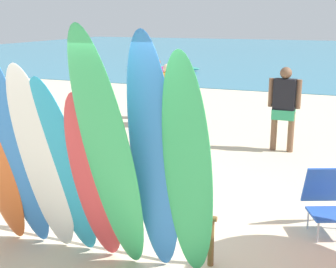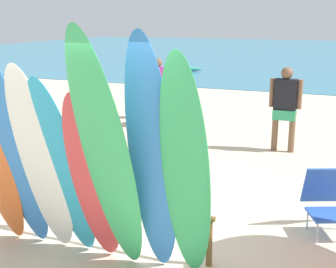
{
  "view_description": "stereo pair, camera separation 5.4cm",
  "coord_description": "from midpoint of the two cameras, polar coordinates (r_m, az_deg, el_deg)",
  "views": [
    {
      "loc": [
        2.54,
        -4.52,
        2.71
      ],
      "look_at": [
        0.0,
        2.06,
        0.91
      ],
      "focal_mm": 49.24,
      "sensor_mm": 36.0,
      "label": 1
    },
    {
      "loc": [
        2.59,
        -4.5,
        2.71
      ],
      "look_at": [
        0.0,
        2.06,
        0.91
      ],
      "focal_mm": 49.24,
      "sensor_mm": 36.0,
      "label": 2
    }
  ],
  "objects": [
    {
      "name": "ocean_water",
      "position": [
        37.28,
        17.79,
        9.51
      ],
      "size": [
        60.0,
        40.0,
        0.02
      ],
      "primitive_type": "cube",
      "color": "teal",
      "rests_on": "ground"
    },
    {
      "name": "ground",
      "position": [
        18.88,
        13.57,
        5.68
      ],
      "size": [
        60.0,
        60.0,
        0.0
      ],
      "primitive_type": "plane",
      "color": "beige"
    },
    {
      "name": "distant_boat",
      "position": [
        23.75,
        -0.25,
        8.11
      ],
      "size": [
        3.77,
        1.58,
        0.3
      ],
      "color": "teal",
      "rests_on": "ground"
    },
    {
      "name": "beachgoer_photographing",
      "position": [
        9.66,
        14.45,
        3.67
      ],
      "size": [
        0.66,
        0.28,
        1.74
      ],
      "rotation": [
        0.0,
        0.0,
        6.21
      ],
      "color": "brown",
      "rests_on": "ground"
    },
    {
      "name": "surfboard_blue_6",
      "position": [
        4.6,
        -1.64,
        -3.39
      ],
      "size": [
        0.52,
        0.72,
        2.63
      ],
      "primitive_type": "ellipsoid",
      "rotation": [
        0.24,
        0.0,
        0.04
      ],
      "color": "#337AD1",
      "rests_on": "ground"
    },
    {
      "name": "beachgoer_by_water",
      "position": [
        11.55,
        0.21,
        5.37
      ],
      "size": [
        0.41,
        0.56,
        1.59
      ],
      "rotation": [
        0.0,
        0.0,
        5.12
      ],
      "color": "beige",
      "rests_on": "ground"
    },
    {
      "name": "surfboard_red_4",
      "position": [
        4.94,
        -8.95,
        -5.84
      ],
      "size": [
        0.54,
        0.81,
        2.05
      ],
      "primitive_type": "ellipsoid",
      "rotation": [
        0.34,
        0.0,
        0.05
      ],
      "color": "#D13D42",
      "rests_on": "ground"
    },
    {
      "name": "surfboard_rack",
      "position": [
        5.65,
        -7.53,
        -9.18
      ],
      "size": [
        2.74,
        0.07,
        0.6
      ],
      "color": "brown",
      "rests_on": "ground"
    },
    {
      "name": "surfboard_white_2",
      "position": [
        5.22,
        -15.11,
        -3.63
      ],
      "size": [
        0.56,
        0.83,
        2.3
      ],
      "primitive_type": "ellipsoid",
      "rotation": [
        0.31,
        0.0,
        0.04
      ],
      "color": "white",
      "rests_on": "ground"
    },
    {
      "name": "surfboard_green_7",
      "position": [
        4.51,
        2.59,
        -4.91
      ],
      "size": [
        0.5,
        0.73,
        2.46
      ],
      "primitive_type": "ellipsoid",
      "rotation": [
        0.26,
        0.0,
        0.02
      ],
      "color": "#38B266",
      "rests_on": "ground"
    },
    {
      "name": "surfboard_green_5",
      "position": [
        4.56,
        -7.12,
        -3.3
      ],
      "size": [
        0.59,
        1.03,
        2.68
      ],
      "primitive_type": "ellipsoid",
      "rotation": [
        0.34,
        0.0,
        -0.06
      ],
      "color": "#38B266",
      "rests_on": "ground"
    },
    {
      "name": "surfboard_blue_1",
      "position": [
        5.36,
        -18.54,
        -1.7
      ],
      "size": [
        0.57,
        0.89,
        2.61
      ],
      "primitive_type": "ellipsoid",
      "rotation": [
        0.31,
        0.0,
        -0.01
      ],
      "color": "#337AD1",
      "rests_on": "ground"
    },
    {
      "name": "surfboard_teal_3",
      "position": [
        5.11,
        -12.5,
        -4.56
      ],
      "size": [
        0.62,
        0.86,
        2.18
      ],
      "primitive_type": "ellipsoid",
      "rotation": [
        0.33,
        0.0,
        -0.1
      ],
      "color": "#289EC6",
      "rests_on": "ground"
    },
    {
      "name": "beachgoer_near_rack",
      "position": [
        12.44,
        -1.09,
        6.15
      ],
      "size": [
        0.53,
        0.4,
        1.64
      ],
      "rotation": [
        0.0,
        0.0,
        0.59
      ],
      "color": "brown",
      "rests_on": "ground"
    },
    {
      "name": "beach_chair_red",
      "position": [
        6.33,
        19.18,
        -7.65
      ],
      "size": [
        0.71,
        0.8,
        0.83
      ],
      "rotation": [
        0.0,
        0.0,
        0.39
      ],
      "color": "#B7B7BC",
      "rests_on": "ground"
    }
  ]
}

